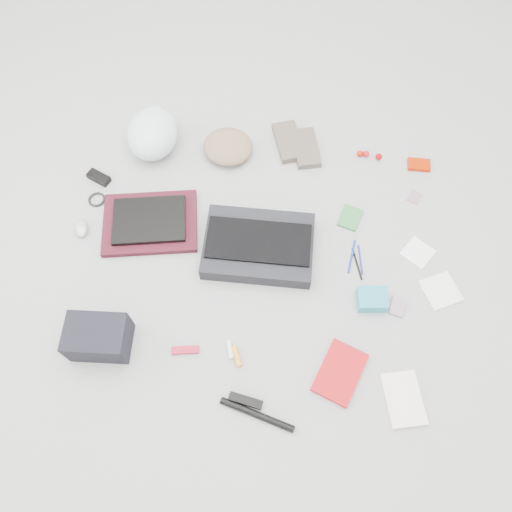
# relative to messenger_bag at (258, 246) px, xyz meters

# --- Properties ---
(ground_plane) EXTENTS (4.00, 4.00, 0.00)m
(ground_plane) POSITION_rel_messenger_bag_xyz_m (-0.00, -0.05, -0.04)
(ground_plane) COLOR gray
(messenger_bag) EXTENTS (0.44, 0.32, 0.07)m
(messenger_bag) POSITION_rel_messenger_bag_xyz_m (0.00, 0.00, 0.00)
(messenger_bag) COLOR black
(messenger_bag) RESTS_ON ground_plane
(bag_flap) EXTENTS (0.42, 0.20, 0.01)m
(bag_flap) POSITION_rel_messenger_bag_xyz_m (0.00, 0.00, 0.04)
(bag_flap) COLOR black
(bag_flap) RESTS_ON messenger_bag
(laptop_sleeve) EXTENTS (0.44, 0.36, 0.03)m
(laptop_sleeve) POSITION_rel_messenger_bag_xyz_m (-0.46, 0.06, -0.02)
(laptop_sleeve) COLOR #3F0F1B
(laptop_sleeve) RESTS_ON ground_plane
(laptop) EXTENTS (0.33, 0.27, 0.02)m
(laptop) POSITION_rel_messenger_bag_xyz_m (-0.46, 0.06, 0.00)
(laptop) COLOR black
(laptop) RESTS_ON laptop_sleeve
(bike_helmet) EXTENTS (0.23, 0.28, 0.17)m
(bike_helmet) POSITION_rel_messenger_bag_xyz_m (-0.53, 0.47, 0.05)
(bike_helmet) COLOR white
(bike_helmet) RESTS_ON ground_plane
(beanie) EXTENTS (0.27, 0.26, 0.08)m
(beanie) POSITION_rel_messenger_bag_xyz_m (-0.20, 0.48, 0.00)
(beanie) COLOR #84684F
(beanie) RESTS_ON ground_plane
(mitten_left) EXTENTS (0.17, 0.24, 0.03)m
(mitten_left) POSITION_rel_messenger_bag_xyz_m (0.07, 0.56, -0.02)
(mitten_left) COLOR #564E43
(mitten_left) RESTS_ON ground_plane
(mitten_right) EXTENTS (0.15, 0.23, 0.03)m
(mitten_right) POSITION_rel_messenger_bag_xyz_m (0.15, 0.53, -0.02)
(mitten_right) COLOR #574E46
(mitten_right) RESTS_ON ground_plane
(power_brick) EXTENTS (0.11, 0.08, 0.03)m
(power_brick) POSITION_rel_messenger_bag_xyz_m (-0.74, 0.26, -0.02)
(power_brick) COLOR black
(power_brick) RESTS_ON ground_plane
(cable_coil) EXTENTS (0.09, 0.09, 0.01)m
(cable_coil) POSITION_rel_messenger_bag_xyz_m (-0.72, 0.15, -0.03)
(cable_coil) COLOR black
(cable_coil) RESTS_ON ground_plane
(mouse) EXTENTS (0.08, 0.10, 0.03)m
(mouse) POSITION_rel_messenger_bag_xyz_m (-0.74, 0.00, -0.02)
(mouse) COLOR #9F9F9F
(mouse) RESTS_ON ground_plane
(camera_bag) EXTENTS (0.23, 0.17, 0.14)m
(camera_bag) POSITION_rel_messenger_bag_xyz_m (-0.53, -0.46, 0.03)
(camera_bag) COLOR black
(camera_bag) RESTS_ON ground_plane
(multitool) EXTENTS (0.10, 0.04, 0.02)m
(multitool) POSITION_rel_messenger_bag_xyz_m (-0.22, -0.45, -0.03)
(multitool) COLOR maroon
(multitool) RESTS_ON ground_plane
(toiletry_tube_white) EXTENTS (0.04, 0.07, 0.02)m
(toiletry_tube_white) POSITION_rel_messenger_bag_xyz_m (-0.05, -0.43, -0.03)
(toiletry_tube_white) COLOR silver
(toiletry_tube_white) RESTS_ON ground_plane
(toiletry_tube_orange) EXTENTS (0.05, 0.08, 0.02)m
(toiletry_tube_orange) POSITION_rel_messenger_bag_xyz_m (-0.03, -0.45, -0.03)
(toiletry_tube_orange) COLOR orange
(toiletry_tube_orange) RESTS_ON ground_plane
(u_lock) EXTENTS (0.13, 0.05, 0.02)m
(u_lock) POSITION_rel_messenger_bag_xyz_m (0.03, -0.61, -0.02)
(u_lock) COLOR black
(u_lock) RESTS_ON ground_plane
(bike_pump) EXTENTS (0.27, 0.09, 0.03)m
(bike_pump) POSITION_rel_messenger_bag_xyz_m (0.07, -0.65, -0.02)
(bike_pump) COLOR black
(bike_pump) RESTS_ON ground_plane
(book_red) EXTENTS (0.21, 0.25, 0.02)m
(book_red) POSITION_rel_messenger_bag_xyz_m (0.35, -0.46, -0.03)
(book_red) COLOR red
(book_red) RESTS_ON ground_plane
(book_white) EXTENTS (0.17, 0.22, 0.02)m
(book_white) POSITION_rel_messenger_bag_xyz_m (0.58, -0.53, -0.03)
(book_white) COLOR silver
(book_white) RESTS_ON ground_plane
(notepad) EXTENTS (0.11, 0.13, 0.01)m
(notepad) POSITION_rel_messenger_bag_xyz_m (0.37, 0.20, -0.03)
(notepad) COLOR #2E7336
(notepad) RESTS_ON ground_plane
(pen_blue) EXTENTS (0.03, 0.15, 0.01)m
(pen_blue) POSITION_rel_messenger_bag_xyz_m (0.38, 0.02, -0.03)
(pen_blue) COLOR navy
(pen_blue) RESTS_ON ground_plane
(pen_black) EXTENTS (0.05, 0.14, 0.01)m
(pen_black) POSITION_rel_messenger_bag_xyz_m (0.40, -0.01, -0.03)
(pen_black) COLOR black
(pen_black) RESTS_ON ground_plane
(pen_navy) EXTENTS (0.03, 0.13, 0.01)m
(pen_navy) POSITION_rel_messenger_bag_xyz_m (0.42, 0.01, -0.03)
(pen_navy) COLOR navy
(pen_navy) RESTS_ON ground_plane
(accordion_wallet) EXTENTS (0.12, 0.10, 0.06)m
(accordion_wallet) POSITION_rel_messenger_bag_xyz_m (0.46, -0.17, -0.01)
(accordion_wallet) COLOR teal
(accordion_wallet) RESTS_ON ground_plane
(card_deck) EXTENTS (0.07, 0.08, 0.01)m
(card_deck) POSITION_rel_messenger_bag_xyz_m (0.56, -0.18, -0.03)
(card_deck) COLOR #A18494
(card_deck) RESTS_ON ground_plane
(napkin_top) EXTENTS (0.15, 0.15, 0.01)m
(napkin_top) POSITION_rel_messenger_bag_xyz_m (0.65, 0.07, -0.03)
(napkin_top) COLOR white
(napkin_top) RESTS_ON ground_plane
(napkin_bottom) EXTENTS (0.18, 0.18, 0.01)m
(napkin_bottom) POSITION_rel_messenger_bag_xyz_m (0.73, -0.09, -0.03)
(napkin_bottom) COLOR silver
(napkin_bottom) RESTS_ON ground_plane
(lollipop_a) EXTENTS (0.03, 0.03, 0.03)m
(lollipop_a) POSITION_rel_messenger_bag_xyz_m (0.40, 0.53, -0.02)
(lollipop_a) COLOR #B81303
(lollipop_a) RESTS_ON ground_plane
(lollipop_b) EXTENTS (0.04, 0.04, 0.03)m
(lollipop_b) POSITION_rel_messenger_bag_xyz_m (0.42, 0.54, -0.02)
(lollipop_b) COLOR #AB1515
(lollipop_b) RESTS_ON ground_plane
(lollipop_c) EXTENTS (0.03, 0.03, 0.03)m
(lollipop_c) POSITION_rel_messenger_bag_xyz_m (0.48, 0.53, -0.02)
(lollipop_c) COLOR #9A0006
(lollipop_c) RESTS_ON ground_plane
(altoids_tin) EXTENTS (0.10, 0.06, 0.02)m
(altoids_tin) POSITION_rel_messenger_bag_xyz_m (0.66, 0.51, -0.03)
(altoids_tin) COLOR #AE2000
(altoids_tin) RESTS_ON ground_plane
(stamp_sheet) EXTENTS (0.07, 0.08, 0.00)m
(stamp_sheet) POSITION_rel_messenger_bag_xyz_m (0.64, 0.34, -0.03)
(stamp_sheet) COLOR gray
(stamp_sheet) RESTS_ON ground_plane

